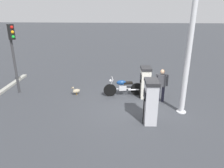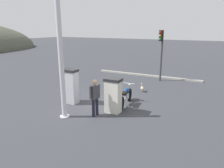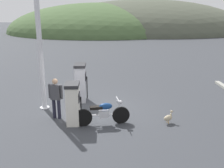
{
  "view_description": "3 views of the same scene",
  "coord_description": "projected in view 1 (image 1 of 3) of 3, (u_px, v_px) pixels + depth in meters",
  "views": [
    {
      "loc": [
        0.37,
        8.38,
        4.13
      ],
      "look_at": [
        0.93,
        0.58,
        1.29
      ],
      "focal_mm": 33.18,
      "sensor_mm": 36.0,
      "label": 1
    },
    {
      "loc": [
        -7.88,
        -5.34,
        3.59
      ],
      "look_at": [
        0.65,
        -0.45,
        0.9
      ],
      "focal_mm": 32.72,
      "sensor_mm": 36.0,
      "label": 2
    },
    {
      "loc": [
        0.83,
        -10.07,
        4.14
      ],
      "look_at": [
        0.86,
        0.48,
        1.0
      ],
      "focal_mm": 42.36,
      "sensor_mm": 36.0,
      "label": 3
    }
  ],
  "objects": [
    {
      "name": "fuel_pump_near",
      "position": [
        145.0,
        82.0,
        10.07
      ],
      "size": [
        0.54,
        0.74,
        1.54
      ],
      "color": "silver",
      "rests_on": "ground"
    },
    {
      "name": "motorcycle_near_pump",
      "position": [
        123.0,
        87.0,
        10.34
      ],
      "size": [
        1.99,
        0.59,
        0.96
      ],
      "color": "black",
      "rests_on": "ground"
    },
    {
      "name": "ground_plane",
      "position": [
        134.0,
        107.0,
        9.24
      ],
      "size": [
        120.0,
        120.0,
        0.0
      ],
      "primitive_type": "plane",
      "color": "#383A3F"
    },
    {
      "name": "roadside_traffic_light",
      "position": [
        13.0,
        47.0,
        10.04
      ],
      "size": [
        0.39,
        0.31,
        3.47
      ],
      "color": "#38383A",
      "rests_on": "ground"
    },
    {
      "name": "canopy_support_pole",
      "position": [
        188.0,
        61.0,
        8.05
      ],
      "size": [
        0.4,
        0.4,
        4.64
      ],
      "color": "silver",
      "rests_on": "ground"
    },
    {
      "name": "wandering_duck",
      "position": [
        76.0,
        91.0,
        10.49
      ],
      "size": [
        0.44,
        0.38,
        0.47
      ],
      "color": "tan",
      "rests_on": "ground"
    },
    {
      "name": "fuel_pump_far",
      "position": [
        150.0,
        101.0,
        7.78
      ],
      "size": [
        0.55,
        0.82,
        1.7
      ],
      "color": "silver",
      "rests_on": "ground"
    },
    {
      "name": "attendant_person",
      "position": [
        162.0,
        84.0,
        9.54
      ],
      "size": [
        0.58,
        0.27,
        1.57
      ],
      "color": "#1E1E2D",
      "rests_on": "ground"
    }
  ]
}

